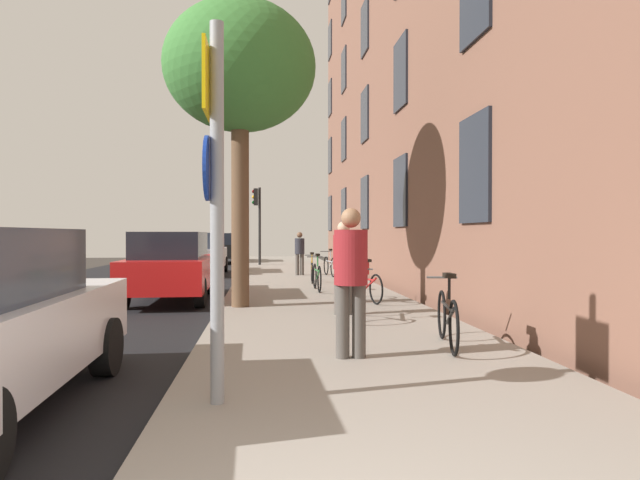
# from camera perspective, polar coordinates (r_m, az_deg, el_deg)

# --- Properties ---
(ground_plane) EXTENTS (41.80, 41.80, 0.00)m
(ground_plane) POSITION_cam_1_polar(r_m,az_deg,el_deg) (17.10, -13.65, -4.70)
(ground_plane) COLOR #332D28
(road_asphalt) EXTENTS (7.00, 38.00, 0.01)m
(road_asphalt) POSITION_cam_1_polar(r_m,az_deg,el_deg) (17.51, -20.50, -4.58)
(road_asphalt) COLOR black
(road_asphalt) RESTS_ON ground
(sidewalk) EXTENTS (4.20, 38.00, 0.12)m
(sidewalk) POSITION_cam_1_polar(r_m,az_deg,el_deg) (16.98, -1.83, -4.52)
(sidewalk) COLOR gray
(sidewalk) RESTS_ON ground
(sign_post) EXTENTS (0.16, 0.60, 3.28)m
(sign_post) POSITION_cam_1_polar(r_m,az_deg,el_deg) (4.81, -10.96, 5.56)
(sign_post) COLOR gray
(sign_post) RESTS_ON sidewalk
(traffic_light) EXTENTS (0.43, 0.24, 3.68)m
(traffic_light) POSITION_cam_1_polar(r_m,az_deg,el_deg) (26.22, -6.52, 2.93)
(traffic_light) COLOR black
(traffic_light) RESTS_ON sidewalk
(tree_near) EXTENTS (3.05, 3.05, 6.12)m
(tree_near) POSITION_cam_1_polar(r_m,az_deg,el_deg) (11.60, -8.33, 17.15)
(tree_near) COLOR brown
(tree_near) RESTS_ON sidewalk
(bicycle_0) EXTENTS (0.51, 1.75, 0.97)m
(bicycle_0) POSITION_cam_1_polar(r_m,az_deg,el_deg) (7.34, 13.13, -7.88)
(bicycle_0) COLOR black
(bicycle_0) RESTS_ON sidewalk
(bicycle_1) EXTENTS (0.52, 1.62, 0.94)m
(bicycle_1) POSITION_cam_1_polar(r_m,az_deg,el_deg) (9.47, 4.18, -6.03)
(bicycle_1) COLOR black
(bicycle_1) RESTS_ON sidewalk
(bicycle_2) EXTENTS (0.56, 1.69, 0.93)m
(bicycle_2) POSITION_cam_1_polar(r_m,az_deg,el_deg) (11.92, 4.74, -4.68)
(bicycle_2) COLOR black
(bicycle_2) RESTS_ON sidewalk
(bicycle_3) EXTENTS (0.42, 1.73, 0.96)m
(bicycle_3) POSITION_cam_1_polar(r_m,az_deg,el_deg) (14.17, -0.31, -3.77)
(bicycle_3) COLOR black
(bicycle_3) RESTS_ON sidewalk
(bicycle_4) EXTENTS (0.42, 1.65, 0.91)m
(bicycle_4) POSITION_cam_1_polar(r_m,az_deg,el_deg) (16.56, -0.85, -3.21)
(bicycle_4) COLOR black
(bicycle_4) RESTS_ON sidewalk
(bicycle_5) EXTENTS (0.42, 1.71, 0.95)m
(bicycle_5) POSITION_cam_1_polar(r_m,az_deg,el_deg) (19.03, 1.00, -2.66)
(bicycle_5) COLOR black
(bicycle_5) RESTS_ON sidewalk
(pedestrian_0) EXTENTS (0.49, 0.49, 1.77)m
(pedestrian_0) POSITION_cam_1_polar(r_m,az_deg,el_deg) (6.46, 3.23, -3.38)
(pedestrian_0) COLOR #4C4742
(pedestrian_0) RESTS_ON sidewalk
(pedestrian_1) EXTENTS (0.49, 0.49, 1.69)m
(pedestrian_1) POSITION_cam_1_polar(r_m,az_deg,el_deg) (9.93, 2.47, -2.23)
(pedestrian_1) COLOR #4C4742
(pedestrian_1) RESTS_ON sidewalk
(pedestrian_2) EXTENTS (0.45, 0.45, 1.53)m
(pedestrian_2) POSITION_cam_1_polar(r_m,az_deg,el_deg) (19.48, -2.13, -1.10)
(pedestrian_2) COLOR #4C4742
(pedestrian_2) RESTS_ON sidewalk
(car_1) EXTENTS (1.84, 4.36, 1.62)m
(car_1) POSITION_cam_1_polar(r_m,az_deg,el_deg) (13.34, -15.16, -2.57)
(car_1) COLOR red
(car_1) RESTS_ON road_asphalt
(car_2) EXTENTS (1.84, 4.27, 1.62)m
(car_2) POSITION_cam_1_polar(r_m,az_deg,el_deg) (21.63, -12.28, -1.35)
(car_2) COLOR #B7B7BC
(car_2) RESTS_ON road_asphalt
(car_3) EXTENTS (1.85, 3.98, 1.62)m
(car_3) POSITION_cam_1_polar(r_m,az_deg,el_deg) (29.90, -9.85, -0.80)
(car_3) COLOR black
(car_3) RESTS_ON road_asphalt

